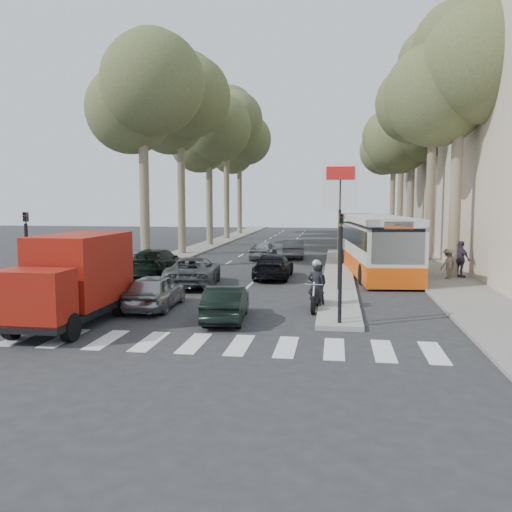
{
  "coord_description": "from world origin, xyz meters",
  "views": [
    {
      "loc": [
        3.1,
        -18.46,
        4.02
      ],
      "look_at": [
        -0.31,
        4.55,
        1.6
      ],
      "focal_mm": 38.0,
      "sensor_mm": 36.0,
      "label": 1
    }
  ],
  "objects": [
    {
      "name": "median_left",
      "position": [
        -8.0,
        28.0,
        0.06
      ],
      "size": [
        2.4,
        64.0,
        0.12
      ],
      "primitive_type": "cube",
      "color": "gray",
      "rests_on": "ground"
    },
    {
      "name": "tree_r_e",
      "position": [
        9.23,
        42.11,
        10.38
      ],
      "size": [
        7.4,
        7.2,
        14.1
      ],
      "color": "#6B604C",
      "rests_on": "ground"
    },
    {
      "name": "pedestrian_near",
      "position": [
        9.32,
        9.75,
        1.04
      ],
      "size": [
        1.03,
        1.2,
        1.85
      ],
      "primitive_type": "imported",
      "rotation": [
        0.0,
        0.0,
        2.15
      ],
      "color": "#3B2F47",
      "rests_on": "sidewalk_right"
    },
    {
      "name": "queue_car_c",
      "position": [
        -1.78,
        17.73,
        0.65
      ],
      "size": [
        1.63,
        3.85,
        1.3
      ],
      "primitive_type": "imported",
      "rotation": [
        0.0,
        0.0,
        3.12
      ],
      "color": "#ADB0B6",
      "rests_on": "ground"
    },
    {
      "name": "queue_car_b",
      "position": [
        -0.05,
        8.91,
        0.64
      ],
      "size": [
        1.82,
        4.42,
        1.28
      ],
      "primitive_type": "imported",
      "rotation": [
        0.0,
        0.0,
        3.14
      ],
      "color": "black",
      "rests_on": "ground"
    },
    {
      "name": "motorcycle",
      "position": [
        2.42,
        1.38,
        0.85
      ],
      "size": [
        0.81,
        2.19,
        1.86
      ],
      "rotation": [
        0.0,
        0.0,
        -0.08
      ],
      "color": "black",
      "rests_on": "ground"
    },
    {
      "name": "traffic_island",
      "position": [
        3.25,
        11.0,
        0.08
      ],
      "size": [
        1.5,
        26.0,
        0.16
      ],
      "primitive_type": "cube",
      "color": "gray",
      "rests_on": "ground"
    },
    {
      "name": "queue_car_a",
      "position": [
        -3.5,
        6.0,
        0.68
      ],
      "size": [
        2.9,
        5.17,
        1.37
      ],
      "primitive_type": "imported",
      "rotation": [
        0.0,
        0.0,
        3.28
      ],
      "color": "#52565A",
      "rests_on": "ground"
    },
    {
      "name": "pedestrian_far",
      "position": [
        8.6,
        9.23,
        0.88
      ],
      "size": [
        1.01,
        0.99,
        1.52
      ],
      "primitive_type": "imported",
      "rotation": [
        0.0,
        0.0,
        3.89
      ],
      "color": "#6A5F4F",
      "rests_on": "sidewalk_right"
    },
    {
      "name": "ground",
      "position": [
        0.0,
        0.0,
        0.0
      ],
      "size": [
        120.0,
        120.0,
        0.0
      ],
      "primitive_type": "plane",
      "color": "#28282B",
      "rests_on": "ground"
    },
    {
      "name": "tree_l_d",
      "position": [
        -7.87,
        36.11,
        11.76
      ],
      "size": [
        7.4,
        7.2,
        15.66
      ],
      "color": "#6B604C",
      "rests_on": "ground"
    },
    {
      "name": "city_bus",
      "position": [
        5.19,
        11.58,
        1.68
      ],
      "size": [
        3.81,
        12.28,
        3.18
      ],
      "rotation": [
        0.0,
        0.0,
        0.1
      ],
      "color": "#E34E0C",
      "rests_on": "ground"
    },
    {
      "name": "traffic_light_island",
      "position": [
        3.25,
        -1.5,
        2.49
      ],
      "size": [
        0.16,
        0.41,
        3.6
      ],
      "color": "black",
      "rests_on": "ground"
    },
    {
      "name": "tree_l_e",
      "position": [
        -7.97,
        44.11,
        10.73
      ],
      "size": [
        7.4,
        7.2,
        14.49
      ],
      "color": "#6B604C",
      "rests_on": "ground"
    },
    {
      "name": "tree_r_a",
      "position": [
        9.13,
        10.11,
        10.38
      ],
      "size": [
        7.4,
        7.2,
        14.1
      ],
      "color": "#6B604C",
      "rests_on": "ground"
    },
    {
      "name": "queue_car_e",
      "position": [
        -6.3,
        9.0,
        0.72
      ],
      "size": [
        2.02,
        4.97,
        1.44
      ],
      "primitive_type": "imported",
      "rotation": [
        0.0,
        0.0,
        3.14
      ],
      "color": "black",
      "rests_on": "ground"
    },
    {
      "name": "tree_r_b",
      "position": [
        9.23,
        18.11,
        11.42
      ],
      "size": [
        7.4,
        7.2,
        15.27
      ],
      "color": "#6B604C",
      "rests_on": "ground"
    },
    {
      "name": "tree_r_d",
      "position": [
        9.13,
        34.11,
        11.07
      ],
      "size": [
        7.4,
        7.2,
        14.88
      ],
      "color": "#6B604C",
      "rests_on": "ground"
    },
    {
      "name": "traffic_light_left",
      "position": [
        -7.6,
        -1.0,
        2.49
      ],
      "size": [
        0.16,
        0.41,
        3.6
      ],
      "color": "black",
      "rests_on": "ground"
    },
    {
      "name": "queue_car_d",
      "position": [
        0.13,
        18.85,
        0.66
      ],
      "size": [
        1.83,
        4.16,
        1.33
      ],
      "primitive_type": "imported",
      "rotation": [
        0.0,
        0.0,
        3.25
      ],
      "color": "#515559",
      "rests_on": "ground"
    },
    {
      "name": "red_truck",
      "position": [
        -5.21,
        -2.32,
        1.53
      ],
      "size": [
        2.12,
        5.44,
        2.89
      ],
      "rotation": [
        0.0,
        0.0,
        -0.01
      ],
      "color": "black",
      "rests_on": "ground"
    },
    {
      "name": "tree_l_c",
      "position": [
        -7.77,
        28.11,
        10.04
      ],
      "size": [
        7.4,
        7.2,
        13.71
      ],
      "color": "#6B604C",
      "rests_on": "ground"
    },
    {
      "name": "tree_r_c",
      "position": [
        9.03,
        26.11,
        9.69
      ],
      "size": [
        7.4,
        7.2,
        13.32
      ],
      "color": "#6B604C",
      "rests_on": "ground"
    },
    {
      "name": "tree_l_a",
      "position": [
        -7.87,
        12.11,
        10.38
      ],
      "size": [
        7.4,
        7.2,
        14.1
      ],
      "color": "#6B604C",
      "rests_on": "ground"
    },
    {
      "name": "tree_l_b",
      "position": [
        -7.97,
        20.11,
        11.07
      ],
      "size": [
        7.4,
        7.2,
        14.88
      ],
      "color": "#6B604C",
      "rests_on": "ground"
    },
    {
      "name": "dark_hatchback",
      "position": [
        -0.5,
        -1.0,
        0.59
      ],
      "size": [
        1.53,
        3.68,
        1.18
      ],
      "primitive_type": "imported",
      "rotation": [
        0.0,
        0.0,
        3.22
      ],
      "color": "black",
      "rests_on": "ground"
    },
    {
      "name": "building_far",
      "position": [
        15.5,
        34.0,
        8.0
      ],
      "size": [
        11.0,
        20.0,
        16.0
      ],
      "primitive_type": "cube",
      "color": "#B7A88E",
      "rests_on": "ground"
    },
    {
      "name": "billboard",
      "position": [
        3.25,
        5.0,
        3.7
      ],
      "size": [
        1.5,
        12.1,
        5.6
      ],
      "color": "yellow",
      "rests_on": "ground"
    },
    {
      "name": "sidewalk_right",
      "position": [
        8.6,
        25.0,
        0.06
      ],
      "size": [
        3.2,
        70.0,
        0.12
      ],
      "primitive_type": "cube",
      "color": "gray",
      "rests_on": "ground"
    },
    {
      "name": "silver_hatchback",
      "position": [
        -3.5,
        0.56,
        0.65
      ],
      "size": [
        1.63,
        3.87,
        1.31
      ],
      "primitive_type": "imported",
      "rotation": [
        0.0,
        0.0,
        3.16
      ],
      "color": "#A1A4A8",
      "rests_on": "ground"
    }
  ]
}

